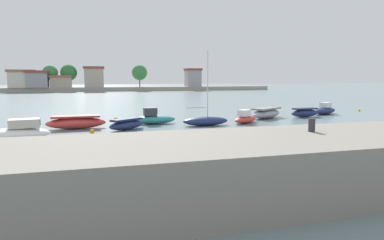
{
  "coord_description": "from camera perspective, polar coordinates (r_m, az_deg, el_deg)",
  "views": [
    {
      "loc": [
        -7.95,
        -19.94,
        4.56
      ],
      "look_at": [
        1.08,
        11.51,
        0.47
      ],
      "focal_mm": 32.34,
      "sensor_mm": 36.0,
      "label": 1
    }
  ],
  "objects": [
    {
      "name": "moored_boat_8",
      "position": [
        45.58,
        21.03,
        1.54
      ],
      "size": [
        4.47,
        3.18,
        1.44
      ],
      "rotation": [
        0.0,
        0.0,
        0.43
      ],
      "color": "navy",
      "rests_on": "ground"
    },
    {
      "name": "ground_plane",
      "position": [
        21.94,
        5.61,
        -4.91
      ],
      "size": [
        400.0,
        400.0,
        0.0
      ],
      "primitive_type": "plane",
      "color": "slate"
    },
    {
      "name": "moored_boat_2",
      "position": [
        30.58,
        -10.72,
        -0.7
      ],
      "size": [
        3.66,
        3.07,
        0.98
      ],
      "rotation": [
        0.0,
        0.0,
        0.63
      ],
      "color": "navy",
      "rests_on": "ground"
    },
    {
      "name": "mooring_bollard",
      "position": [
        15.41,
        19.15,
        -0.8
      ],
      "size": [
        0.28,
        0.28,
        0.56
      ],
      "primitive_type": "cylinder",
      "color": "#2D2D33",
      "rests_on": "seawall_embankment"
    },
    {
      "name": "moored_boat_4",
      "position": [
        32.56,
        2.26,
        -0.12
      ],
      "size": [
        4.37,
        1.56,
        6.96
      ],
      "rotation": [
        0.0,
        0.0,
        -0.01
      ],
      "color": "navy",
      "rests_on": "ground"
    },
    {
      "name": "mooring_buoy_3",
      "position": [
        36.83,
        -12.47,
        0.18
      ],
      "size": [
        0.43,
        0.43,
        0.43
      ],
      "primitive_type": "sphere",
      "color": "yellow",
      "rests_on": "ground"
    },
    {
      "name": "mooring_buoy_1",
      "position": [
        28.35,
        15.97,
        -2.03
      ],
      "size": [
        0.38,
        0.38,
        0.38
      ],
      "primitive_type": "sphere",
      "color": "white",
      "rests_on": "ground"
    },
    {
      "name": "distant_shoreline",
      "position": [
        114.61,
        -15.33,
        6.09
      ],
      "size": [
        104.59,
        6.79,
        8.51
      ],
      "color": "#9E998C",
      "rests_on": "ground"
    },
    {
      "name": "moored_boat_6",
      "position": [
        39.37,
        12.14,
        1.12
      ],
      "size": [
        5.12,
        4.14,
        1.16
      ],
      "rotation": [
        0.0,
        0.0,
        0.55
      ],
      "color": "#9E9EA3",
      "rests_on": "ground"
    },
    {
      "name": "moored_boat_3",
      "position": [
        33.93,
        -6.36,
        0.26
      ],
      "size": [
        4.18,
        1.57,
        1.59
      ],
      "rotation": [
        0.0,
        0.0,
        0.0
      ],
      "color": "teal",
      "rests_on": "ground"
    },
    {
      "name": "moored_boat_5",
      "position": [
        34.79,
        8.77,
        0.28
      ],
      "size": [
        3.67,
        3.18,
        1.34
      ],
      "rotation": [
        0.0,
        0.0,
        0.63
      ],
      "color": "#C63833",
      "rests_on": "ground"
    },
    {
      "name": "moored_boat_1",
      "position": [
        32.21,
        -18.57,
        -0.39
      ],
      "size": [
        5.13,
        1.6,
        1.17
      ],
      "rotation": [
        0.0,
        0.0,
        0.02
      ],
      "color": "#C63833",
      "rests_on": "ground"
    },
    {
      "name": "moored_boat_0",
      "position": [
        27.6,
        -27.53,
        -1.97
      ],
      "size": [
        5.56,
        2.67,
        1.58
      ],
      "rotation": [
        0.0,
        0.0,
        0.15
      ],
      "color": "white",
      "rests_on": "ground"
    },
    {
      "name": "mooring_buoy_0",
      "position": [
        44.13,
        11.82,
        1.28
      ],
      "size": [
        0.38,
        0.38,
        0.38
      ],
      "primitive_type": "sphere",
      "color": "white",
      "rests_on": "ground"
    },
    {
      "name": "mooring_buoy_2",
      "position": [
        28.92,
        -16.16,
        -1.83
      ],
      "size": [
        0.4,
        0.4,
        0.4
      ],
      "primitive_type": "sphere",
      "color": "orange",
      "rests_on": "ground"
    },
    {
      "name": "moored_boat_7",
      "position": [
        41.58,
        18.1,
        1.15
      ],
      "size": [
        3.67,
        1.41,
        1.03
      ],
      "rotation": [
        0.0,
        0.0,
        0.08
      ],
      "color": "navy",
      "rests_on": "ground"
    },
    {
      "name": "seawall_embankment",
      "position": [
        14.53,
        17.82,
        -6.87
      ],
      "size": [
        79.43,
        5.61,
        2.26
      ],
      "primitive_type": "cube",
      "color": "gray",
      "rests_on": "ground"
    },
    {
      "name": "mooring_buoy_4",
      "position": [
        51.42,
        25.87,
        1.51
      ],
      "size": [
        0.35,
        0.35,
        0.35
      ],
      "primitive_type": "sphere",
      "color": "yellow",
      "rests_on": "ground"
    }
  ]
}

